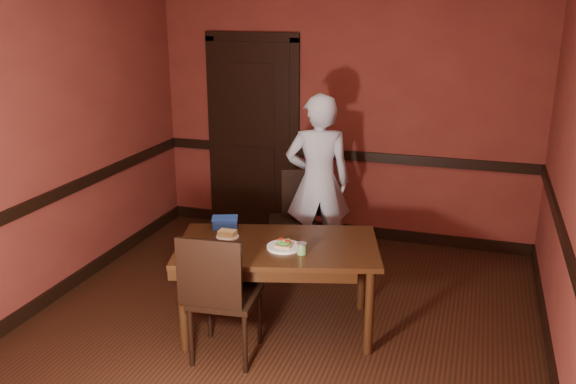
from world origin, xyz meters
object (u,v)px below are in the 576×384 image
Objects in this scene: chair_far at (292,221)px; person at (318,182)px; sandwich_plate at (284,246)px; cheese_saucer at (227,234)px; sauce_jar at (302,248)px; chair_near at (225,294)px; food_tub at (225,222)px; dining_table at (278,287)px.

chair_far is 0.45m from person.
cheese_saucer is (-0.49, 0.07, 0.00)m from sandwich_plate.
person is 9.44× the size of cheese_saucer.
sauce_jar is (0.16, -0.07, 0.02)m from sandwich_plate.
chair_near is 3.75× the size of sandwich_plate.
chair_near is at bearing -69.32° from cheese_saucer.
sauce_jar is 0.82m from food_tub.
sandwich_plate is 0.49m from cheese_saucer.
sandwich_plate is 3.02× the size of sauce_jar.
person is 1.40m from sauce_jar.
person is 6.47× the size of sandwich_plate.
chair_near reaches higher than cheese_saucer.
chair_far is 0.96× the size of chair_near.
sauce_jar reaches higher than sandwich_plate.
chair_far is at bearing 8.45° from person.
chair_near is 4.01× the size of food_tub.
chair_near is at bearing -125.86° from sandwich_plate.
cheese_saucer is at bearing -74.95° from chair_near.
food_tub is (-0.10, 0.19, 0.02)m from cheese_saucer.
sandwich_plate is at bearing -8.35° from cheese_saucer.
person reaches higher than food_tub.
sandwich_plate is at bearing -44.69° from food_tub.
chair_far is 1.16m from cheese_saucer.
chair_far is 3.61× the size of sandwich_plate.
sandwich_plate is (0.07, -0.06, 0.37)m from dining_table.
chair_near is at bearing -142.69° from sauce_jar.
sauce_jar is at bearing -88.82° from chair_far.
sandwich_plate is 0.65m from food_tub.
chair_near reaches higher than chair_far.
chair_near is at bearing -108.81° from chair_far.
dining_table is 6.23× the size of food_tub.
person is 1.30m from cheese_saucer.
dining_table is 1.61× the size of chair_far.
sauce_jar is 0.48× the size of cheese_saucer.
sandwich_plate is 0.17m from sauce_jar.
food_tub is at bearing -72.77° from chair_near.
dining_table is 5.82× the size of sandwich_plate.
sandwich_plate reaches higher than cheese_saucer.
cheese_saucer is (-0.18, -1.12, 0.26)m from chair_far.
chair_near is 1.78m from person.
chair_far is 0.56× the size of person.
person reaches higher than chair_near.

